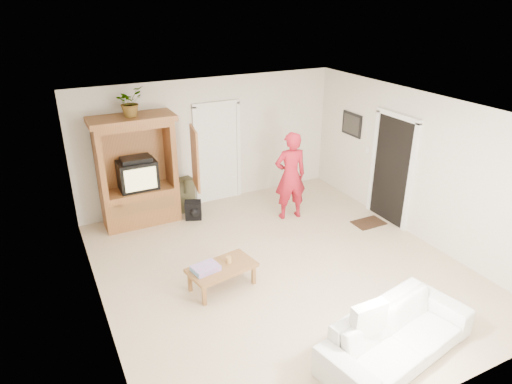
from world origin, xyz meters
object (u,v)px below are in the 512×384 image
armoire (139,178)px  man (290,176)px  sofa (397,335)px  coffee_table (222,269)px

armoire → man: size_ratio=1.20×
armoire → sofa: 5.35m
armoire → sofa: size_ratio=1.00×
man → sofa: 3.97m
man → coffee_table: 2.70m
armoire → sofa: bearing=-69.3°
armoire → man: armoire is taller
man → coffee_table: man is taller
coffee_table → man: bearing=27.1°
sofa → coffee_table: 2.64m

